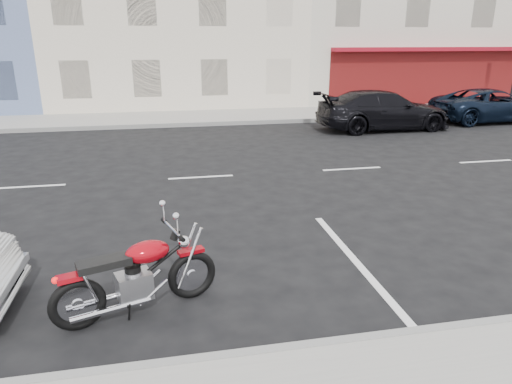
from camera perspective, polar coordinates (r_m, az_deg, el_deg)
ground at (r=11.76m, az=2.85°, el=2.40°), size 120.00×120.00×0.00m
sidewalk_far at (r=20.04m, az=-17.61°, el=8.56°), size 80.00×3.40×0.15m
curb_far at (r=18.38m, az=-18.13°, el=7.68°), size 80.00×0.12×0.16m
fire_hydrant at (r=24.57m, az=26.34°, el=10.32°), size 0.20×0.20×0.72m
motorcycle at (r=6.10m, az=-7.82°, el=-8.95°), size 2.02×0.92×1.05m
suv_far at (r=21.47m, az=27.35°, el=9.60°), size 4.84×2.28×1.34m
car_far at (r=18.04m, az=15.61°, el=9.83°), size 5.09×2.19×1.46m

